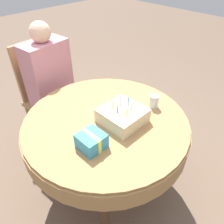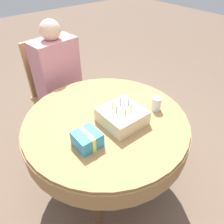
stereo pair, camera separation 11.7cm
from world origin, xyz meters
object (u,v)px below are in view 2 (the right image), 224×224
Objects in this scene: chair at (56,88)px; drinking_glass at (156,104)px; person at (59,75)px; birthday_cake at (122,116)px; gift_box at (87,139)px.

chair reaches higher than drinking_glass.
person is (0.01, -0.10, 0.19)m from chair.
drinking_glass is at bearing -9.64° from birthday_cake.
chair is 1.08m from gift_box.
person is at bearing 72.17° from gift_box.
drinking_glass is at bearing -80.19° from person.
drinking_glass is (0.27, -0.93, 0.07)m from person.
chair is 6.72× the size of gift_box.
chair reaches higher than gift_box.
drinking_glass is (0.29, -1.03, 0.25)m from chair.
birthday_cake is 0.28m from drinking_glass.
person reaches higher than drinking_glass.
chair is at bearing 74.51° from gift_box.
drinking_glass is at bearing -81.14° from chair.
chair is 0.83× the size of person.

